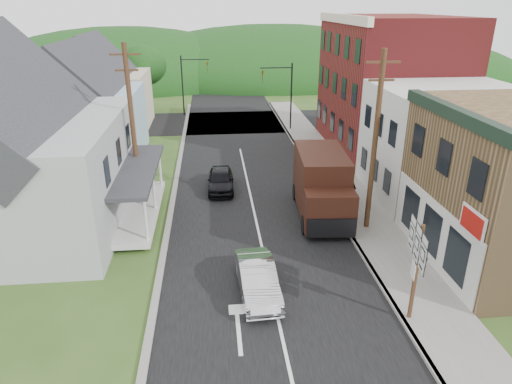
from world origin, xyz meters
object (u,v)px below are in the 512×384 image
object	(u,v)px
warning_sign	(352,197)
route_sign_cluster	(416,259)
delivery_van	(322,186)
silver_sedan	(257,279)
dark_sedan	(221,180)

from	to	relation	value
warning_sign	route_sign_cluster	bearing A→B (deg)	-107.67
delivery_van	warning_sign	bearing A→B (deg)	-50.79
silver_sedan	warning_sign	size ratio (longest dim) A/B	1.61
delivery_van	route_sign_cluster	world-z (taller)	route_sign_cluster
delivery_van	warning_sign	world-z (taller)	delivery_van
silver_sedan	dark_sedan	xyz separation A→B (m)	(-1.16, 11.17, -0.01)
dark_sedan	warning_sign	bearing A→B (deg)	-40.23
silver_sedan	dark_sedan	world-z (taller)	silver_sedan
dark_sedan	route_sign_cluster	world-z (taller)	route_sign_cluster
dark_sedan	warning_sign	distance (m)	8.84
route_sign_cluster	warning_sign	distance (m)	7.57
silver_sedan	route_sign_cluster	bearing A→B (deg)	-25.72
silver_sedan	dark_sedan	bearing A→B (deg)	92.67
warning_sign	silver_sedan	bearing A→B (deg)	-152.85
delivery_van	route_sign_cluster	bearing A→B (deg)	-78.76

